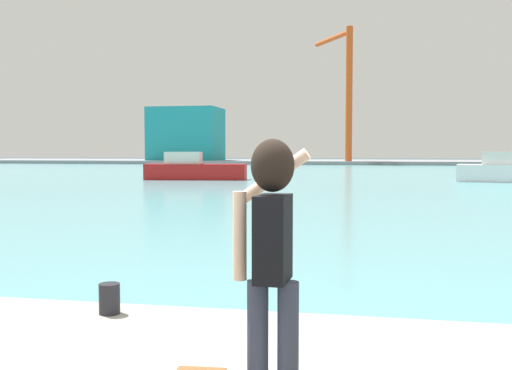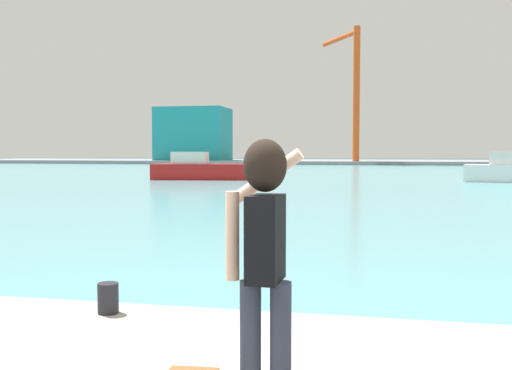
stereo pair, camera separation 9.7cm
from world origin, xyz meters
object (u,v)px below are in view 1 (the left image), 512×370
warehouse_left (186,134)px  port_crane (345,82)px  boat_moored (194,169)px  person_photographer (271,244)px  harbor_bollard (109,299)px

warehouse_left → port_crane: bearing=-7.7°
warehouse_left → boat_moored: bearing=-71.6°
warehouse_left → port_crane: 27.23m
warehouse_left → port_crane: (25.92, -3.51, 7.56)m
person_photographer → port_crane: port_crane is taller
person_photographer → harbor_bollard: (-1.98, 1.80, -0.91)m
person_photographer → harbor_bollard: person_photographer is taller
harbor_bollard → boat_moored: size_ratio=0.04×
harbor_bollard → boat_moored: bearing=105.8°
boat_moored → warehouse_left: bearing=101.7°
boat_moored → port_crane: bearing=73.1°
person_photographer → boat_moored: bearing=20.2°
harbor_bollard → warehouse_left: 91.25m
port_crane → harbor_bollard: bearing=-89.1°
warehouse_left → port_crane: size_ratio=0.56×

